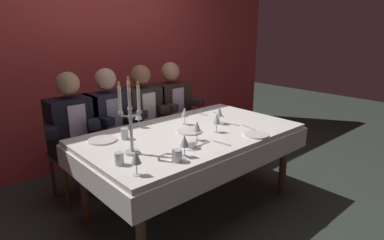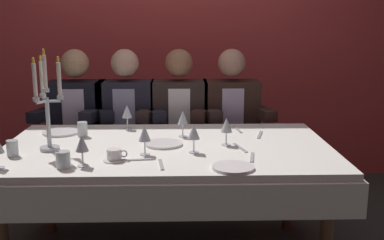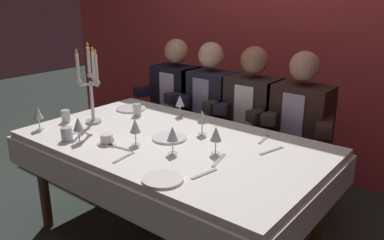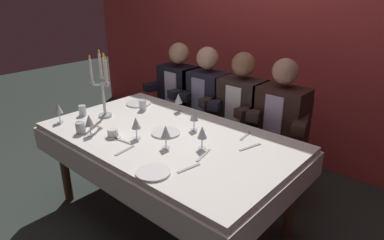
{
  "view_description": "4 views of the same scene",
  "coord_description": "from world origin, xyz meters",
  "px_view_note": "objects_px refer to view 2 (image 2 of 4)",
  "views": [
    {
      "loc": [
        -1.79,
        -1.99,
        1.64
      ],
      "look_at": [
        0.04,
        0.04,
        0.83
      ],
      "focal_mm": 30.1,
      "sensor_mm": 36.0,
      "label": 1
    },
    {
      "loc": [
        0.07,
        -2.66,
        1.47
      ],
      "look_at": [
        0.15,
        0.0,
        0.89
      ],
      "focal_mm": 44.14,
      "sensor_mm": 36.0,
      "label": 2
    },
    {
      "loc": [
        1.54,
        -1.73,
        1.63
      ],
      "look_at": [
        0.13,
        0.05,
        0.88
      ],
      "focal_mm": 36.77,
      "sensor_mm": 36.0,
      "label": 3
    },
    {
      "loc": [
        1.64,
        -1.58,
        1.77
      ],
      "look_at": [
        0.2,
        0.05,
        0.89
      ],
      "focal_mm": 31.18,
      "sensor_mm": 36.0,
      "label": 4
    }
  ],
  "objects_px": {
    "candelabra": "(47,106)",
    "dinner_plate_1": "(61,132)",
    "water_tumbler_0": "(82,129)",
    "coffee_cup_0": "(114,156)",
    "wine_glass_4": "(145,134)",
    "seated_diner_1": "(126,115)",
    "seated_diner_3": "(231,115)",
    "dinner_plate_2": "(233,167)",
    "dinner_plate_0": "(164,144)",
    "wine_glass_1": "(183,119)",
    "seated_diner_2": "(179,115)",
    "wine_glass_0": "(82,144)",
    "seated_diner_0": "(78,116)",
    "wine_glass_2": "(194,132)",
    "dining_table": "(167,165)",
    "water_tumbler_1": "(12,148)",
    "water_tumbler_2": "(63,160)",
    "wine_glass_3": "(226,126)",
    "wine_glass_6": "(127,112)"
  },
  "relations": [
    {
      "from": "dinner_plate_2",
      "to": "seated_diner_3",
      "type": "height_order",
      "value": "seated_diner_3"
    },
    {
      "from": "wine_glass_0",
      "to": "seated_diner_2",
      "type": "distance_m",
      "value": 1.37
    },
    {
      "from": "candelabra",
      "to": "seated_diner_3",
      "type": "distance_m",
      "value": 1.51
    },
    {
      "from": "dinner_plate_0",
      "to": "wine_glass_2",
      "type": "xyz_separation_m",
      "value": [
        0.17,
        -0.16,
        0.11
      ]
    },
    {
      "from": "water_tumbler_1",
      "to": "dinner_plate_2",
      "type": "bearing_deg",
      "value": -12.11
    },
    {
      "from": "seated_diner_1",
      "to": "seated_diner_3",
      "type": "height_order",
      "value": "same"
    },
    {
      "from": "seated_diner_1",
      "to": "seated_diner_2",
      "type": "height_order",
      "value": "same"
    },
    {
      "from": "wine_glass_0",
      "to": "coffee_cup_0",
      "type": "height_order",
      "value": "wine_glass_0"
    },
    {
      "from": "dinner_plate_2",
      "to": "wine_glass_6",
      "type": "relative_size",
      "value": 1.28
    },
    {
      "from": "candelabra",
      "to": "coffee_cup_0",
      "type": "distance_m",
      "value": 0.49
    },
    {
      "from": "dinner_plate_1",
      "to": "coffee_cup_0",
      "type": "distance_m",
      "value": 0.73
    },
    {
      "from": "dinner_plate_2",
      "to": "water_tumbler_0",
      "type": "relative_size",
      "value": 2.27
    },
    {
      "from": "wine_glass_0",
      "to": "seated_diner_0",
      "type": "relative_size",
      "value": 0.13
    },
    {
      "from": "wine_glass_4",
      "to": "seated_diner_1",
      "type": "relative_size",
      "value": 0.13
    },
    {
      "from": "dinner_plate_1",
      "to": "seated_diner_1",
      "type": "relative_size",
      "value": 0.19
    },
    {
      "from": "wine_glass_3",
      "to": "coffee_cup_0",
      "type": "relative_size",
      "value": 1.24
    },
    {
      "from": "wine_glass_0",
      "to": "seated_diner_0",
      "type": "bearing_deg",
      "value": 102.9
    },
    {
      "from": "seated_diner_2",
      "to": "water_tumbler_0",
      "type": "bearing_deg",
      "value": -132.35
    },
    {
      "from": "candelabra",
      "to": "dinner_plate_1",
      "type": "bearing_deg",
      "value": 94.99
    },
    {
      "from": "seated_diner_3",
      "to": "water_tumbler_0",
      "type": "bearing_deg",
      "value": -146.45
    },
    {
      "from": "dinner_plate_1",
      "to": "wine_glass_2",
      "type": "xyz_separation_m",
      "value": [
        0.84,
        -0.46,
        0.11
      ]
    },
    {
      "from": "seated_diner_0",
      "to": "seated_diner_1",
      "type": "bearing_deg",
      "value": 0.0
    },
    {
      "from": "water_tumbler_1",
      "to": "coffee_cup_0",
      "type": "height_order",
      "value": "water_tumbler_1"
    },
    {
      "from": "candelabra",
      "to": "dinner_plate_1",
      "type": "height_order",
      "value": "candelabra"
    },
    {
      "from": "water_tumbler_0",
      "to": "seated_diner_3",
      "type": "bearing_deg",
      "value": 33.55
    },
    {
      "from": "dinner_plate_1",
      "to": "wine_glass_0",
      "type": "height_order",
      "value": "wine_glass_0"
    },
    {
      "from": "dinner_plate_1",
      "to": "dinner_plate_2",
      "type": "distance_m",
      "value": 1.27
    },
    {
      "from": "water_tumbler_2",
      "to": "water_tumbler_1",
      "type": "bearing_deg",
      "value": 146.2
    },
    {
      "from": "dining_table",
      "to": "water_tumbler_1",
      "type": "distance_m",
      "value": 0.86
    },
    {
      "from": "water_tumbler_1",
      "to": "seated_diner_0",
      "type": "height_order",
      "value": "seated_diner_0"
    },
    {
      "from": "dinner_plate_0",
      "to": "wine_glass_0",
      "type": "height_order",
      "value": "wine_glass_0"
    },
    {
      "from": "dinner_plate_1",
      "to": "wine_glass_1",
      "type": "bearing_deg",
      "value": -7.74
    },
    {
      "from": "dinner_plate_1",
      "to": "wine_glass_1",
      "type": "relative_size",
      "value": 1.41
    },
    {
      "from": "water_tumbler_1",
      "to": "seated_diner_2",
      "type": "xyz_separation_m",
      "value": [
        0.9,
        1.08,
        -0.05
      ]
    },
    {
      "from": "candelabra",
      "to": "seated_diner_2",
      "type": "relative_size",
      "value": 0.46
    },
    {
      "from": "wine_glass_2",
      "to": "dinner_plate_1",
      "type": "bearing_deg",
      "value": 151.12
    },
    {
      "from": "seated_diner_2",
      "to": "dinner_plate_0",
      "type": "bearing_deg",
      "value": -95.97
    },
    {
      "from": "wine_glass_0",
      "to": "coffee_cup_0",
      "type": "distance_m",
      "value": 0.19
    },
    {
      "from": "dinner_plate_0",
      "to": "wine_glass_1",
      "type": "height_order",
      "value": "wine_glass_1"
    },
    {
      "from": "wine_glass_1",
      "to": "wine_glass_4",
      "type": "bearing_deg",
      "value": -117.98
    },
    {
      "from": "dining_table",
      "to": "seated_diner_0",
      "type": "xyz_separation_m",
      "value": [
        -0.7,
        0.89,
        0.11
      ]
    },
    {
      "from": "wine_glass_1",
      "to": "seated_diner_1",
      "type": "distance_m",
      "value": 0.82
    },
    {
      "from": "dinner_plate_1",
      "to": "water_tumbler_1",
      "type": "distance_m",
      "value": 0.52
    },
    {
      "from": "dinner_plate_0",
      "to": "wine_glass_2",
      "type": "bearing_deg",
      "value": -43.79
    },
    {
      "from": "dinner_plate_1",
      "to": "seated_diner_1",
      "type": "bearing_deg",
      "value": 58.39
    },
    {
      "from": "wine_glass_4",
      "to": "seated_diner_1",
      "type": "xyz_separation_m",
      "value": [
        -0.22,
        1.08,
        -0.12
      ]
    },
    {
      "from": "wine_glass_0",
      "to": "wine_glass_2",
      "type": "relative_size",
      "value": 1.0
    },
    {
      "from": "water_tumbler_0",
      "to": "coffee_cup_0",
      "type": "relative_size",
      "value": 0.7
    },
    {
      "from": "coffee_cup_0",
      "to": "seated_diner_2",
      "type": "height_order",
      "value": "seated_diner_2"
    },
    {
      "from": "wine_glass_1",
      "to": "seated_diner_0",
      "type": "bearing_deg",
      "value": 139.23
    }
  ]
}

